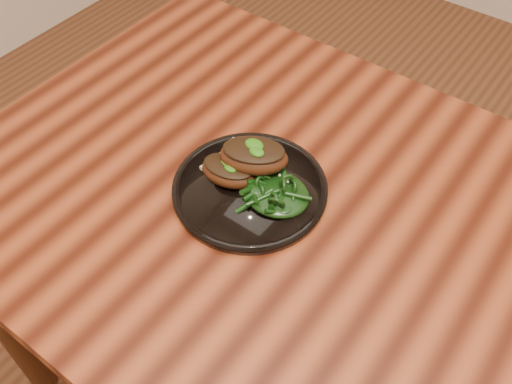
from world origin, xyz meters
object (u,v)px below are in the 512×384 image
Objects in this scene: lamb_chop_front at (228,171)px; greens_heap at (277,191)px; plate at (250,189)px; desk at (422,314)px.

lamb_chop_front is 0.95× the size of greens_heap.
greens_heap is (0.05, 0.00, 0.02)m from plate.
plate is at bearing -174.81° from greens_heap.
desk is 6.46× the size of plate.
desk is 15.90× the size of lamb_chop_front.
lamb_chop_front is at bearing -166.33° from plate.
lamb_chop_front is at bearing -171.15° from greens_heap.
desk is 15.15× the size of greens_heap.
greens_heap reaches higher than desk.
lamb_chop_front is (-0.04, -0.01, 0.03)m from plate.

